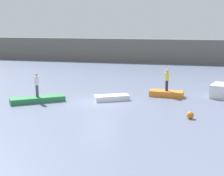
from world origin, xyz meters
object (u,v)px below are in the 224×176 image
Objects in this scene: mooring_buoy at (190,115)px; person_yellow_shirt at (167,79)px; rowboat_green at (37,99)px; rowboat_white at (112,98)px; rowboat_orange at (166,94)px; person_white_shirt at (37,84)px.

person_yellow_shirt is at bearing 107.38° from mooring_buoy.
rowboat_green is at bearing 170.06° from mooring_buoy.
rowboat_green is 1.53× the size of rowboat_white.
mooring_buoy is (5.84, -3.74, 0.03)m from rowboat_white.
rowboat_orange is 1.55× the size of person_yellow_shirt.
person_yellow_shirt is (9.21, 4.07, 1.21)m from rowboat_green.
rowboat_orange is (9.21, 4.07, 0.03)m from rowboat_green.
mooring_buoy is (1.88, -6.01, -0.00)m from rowboat_orange.
rowboat_white is at bearing -143.68° from rowboat_orange.
person_white_shirt is at bearing 170.06° from mooring_buoy.
person_white_shirt is at bearing -149.68° from rowboat_orange.
rowboat_green is 2.24× the size of person_white_shirt.
mooring_buoy is at bearing -66.15° from rowboat_orange.
rowboat_green is 1.19m from person_white_shirt.
person_yellow_shirt is 3.79× the size of mooring_buoy.
person_white_shirt reaches higher than mooring_buoy.
rowboat_white is 4.72m from person_yellow_shirt.
person_white_shirt is (0.00, 0.00, 1.19)m from rowboat_green.
rowboat_orange reaches higher than rowboat_white.
rowboat_white is 4.56m from rowboat_orange.
person_yellow_shirt is at bearing -10.76° from rowboat_green.
rowboat_white is (5.25, 1.80, -0.00)m from rowboat_green.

